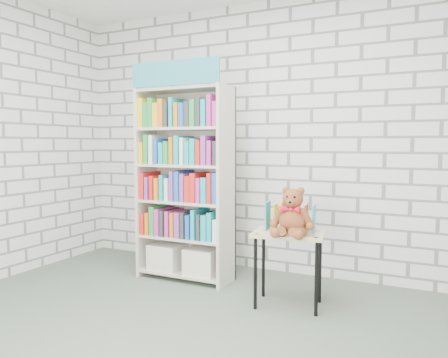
% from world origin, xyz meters
% --- Properties ---
extents(ground, '(4.50, 4.50, 0.00)m').
position_xyz_m(ground, '(0.00, 0.00, 0.00)').
color(ground, '#4C594B').
rests_on(ground, ground).
extents(room_shell, '(4.52, 4.02, 2.81)m').
position_xyz_m(room_shell, '(0.00, 0.00, 1.78)').
color(room_shell, silver).
rests_on(room_shell, ground).
extents(bookshelf, '(0.94, 0.37, 2.11)m').
position_xyz_m(bookshelf, '(-0.62, 1.36, 0.96)').
color(bookshelf, beige).
rests_on(bookshelf, ground).
extents(display_table, '(0.63, 0.48, 0.62)m').
position_xyz_m(display_table, '(0.53, 1.09, 0.53)').
color(display_table, tan).
rests_on(display_table, ground).
extents(table_books, '(0.42, 0.24, 0.24)m').
position_xyz_m(table_books, '(0.52, 1.18, 0.74)').
color(table_books, '#2B8BBE').
rests_on(table_books, display_table).
extents(teddy_bear, '(0.36, 0.33, 0.38)m').
position_xyz_m(teddy_bear, '(0.58, 1.00, 0.77)').
color(teddy_bear, brown).
rests_on(teddy_bear, display_table).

